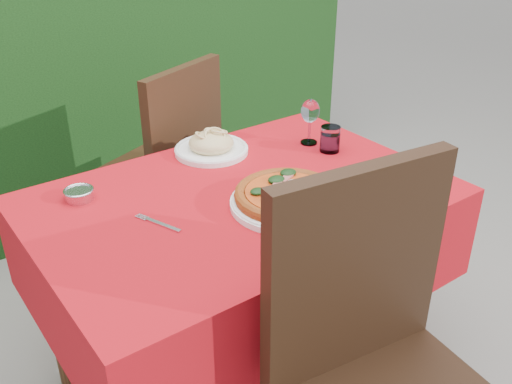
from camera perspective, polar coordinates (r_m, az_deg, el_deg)
ground at (r=2.21m, az=-1.24°, el=-17.45°), size 60.00×60.00×0.00m
hedge at (r=3.03m, az=-19.15°, el=14.00°), size 3.20×0.55×1.78m
dining_table at (r=1.83m, az=-1.43°, el=-4.30°), size 1.26×0.86×0.75m
chair_near at (r=1.40m, az=12.40°, el=-16.46°), size 0.54×0.54×1.07m
chair_far at (r=2.42m, az=-8.94°, el=2.99°), size 0.58×0.58×0.99m
pizza_plate at (r=1.68m, az=3.23°, el=-0.53°), size 0.37×0.37×0.06m
pasta_plate at (r=2.03m, az=-4.49°, el=4.63°), size 0.26×0.26×0.07m
water_glass at (r=2.05m, az=7.42°, el=5.16°), size 0.07×0.07×0.09m
wine_glass at (r=2.08m, az=5.44°, el=7.88°), size 0.07×0.07×0.17m
fork at (r=1.61m, az=-9.32°, el=-3.24°), size 0.08×0.17×0.00m
steel_ramekin at (r=1.80m, az=-17.26°, el=-0.28°), size 0.08×0.08×0.03m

